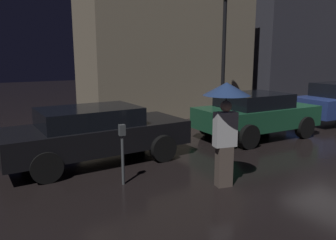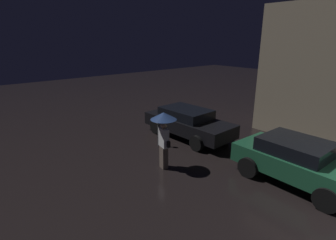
# 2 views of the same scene
# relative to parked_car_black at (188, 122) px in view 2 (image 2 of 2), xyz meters

# --- Properties ---
(parked_car_black) EXTENTS (4.54, 1.97, 1.37)m
(parked_car_black) POSITION_rel_parked_car_black_xyz_m (0.00, 0.00, 0.00)
(parked_car_black) COLOR black
(parked_car_black) RESTS_ON ground
(parked_car_green) EXTENTS (3.97, 2.06, 1.43)m
(parked_car_green) POSITION_rel_parked_car_black_xyz_m (5.25, -0.20, 0.04)
(parked_car_green) COLOR #1E5638
(parked_car_green) RESTS_ON ground
(pedestrian_with_umbrella) EXTENTS (0.92, 0.92, 2.10)m
(pedestrian_with_umbrella) POSITION_rel_parked_car_black_xyz_m (1.70, -2.87, 0.82)
(pedestrian_with_umbrella) COLOR #66564C
(pedestrian_with_umbrella) RESTS_ON ground
(parking_meter) EXTENTS (0.12, 0.10, 1.25)m
(parking_meter) POSITION_rel_parked_car_black_xyz_m (-0.02, -1.77, 0.04)
(parking_meter) COLOR #4C5154
(parking_meter) RESTS_ON ground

